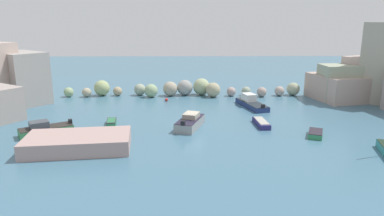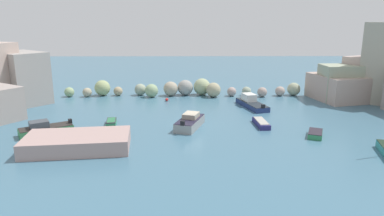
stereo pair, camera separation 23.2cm
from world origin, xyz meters
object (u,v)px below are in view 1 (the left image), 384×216
at_px(stone_dock, 78,142).
at_px(moored_boat_2, 45,129).
at_px(channel_buoy, 166,100).
at_px(moored_boat_4, 111,122).
at_px(moored_boat_6, 261,123).
at_px(moored_boat_1, 316,134).
at_px(moored_boat_3, 190,122).
at_px(moored_boat_5, 251,103).

distance_m(stone_dock, moored_boat_2, 6.75).
distance_m(channel_buoy, moored_boat_2, 19.90).
xyz_separation_m(moored_boat_4, moored_boat_6, (17.62, -0.67, 0.01)).
xyz_separation_m(moored_boat_1, moored_boat_6, (-4.92, 4.03, 0.01)).
bearing_deg(channel_buoy, moored_boat_1, -45.25).
xyz_separation_m(channel_buoy, moored_boat_1, (16.69, -16.84, 0.06)).
bearing_deg(moored_boat_1, stone_dock, 120.55).
xyz_separation_m(stone_dock, channel_buoy, (7.27, 20.33, -0.49)).
height_order(moored_boat_4, moored_boat_6, moored_boat_6).
relative_size(moored_boat_3, moored_boat_6, 1.40).
bearing_deg(moored_boat_6, channel_buoy, -140.94).
height_order(moored_boat_5, moored_boat_6, moored_boat_5).
height_order(stone_dock, moored_boat_3, moored_boat_3).
height_order(channel_buoy, moored_boat_1, moored_boat_1).
xyz_separation_m(moored_boat_2, moored_boat_6, (23.97, 2.91, -0.27)).
height_order(channel_buoy, moored_boat_2, moored_boat_2).
bearing_deg(channel_buoy, moored_boat_6, -47.42).
height_order(channel_buoy, moored_boat_3, moored_boat_3).
relative_size(channel_buoy, moored_boat_2, 0.08).
xyz_separation_m(moored_boat_5, moored_boat_6, (-0.44, -9.04, -0.27)).
relative_size(stone_dock, moored_boat_1, 3.23).
distance_m(stone_dock, moored_boat_6, 20.47).
bearing_deg(moored_boat_2, moored_boat_4, 177.80).
bearing_deg(moored_boat_2, moored_boat_1, 146.19).
height_order(moored_boat_1, moored_boat_6, moored_boat_6).
xyz_separation_m(channel_buoy, moored_boat_6, (11.77, -12.81, 0.07)).
bearing_deg(moored_boat_4, moored_boat_5, -73.11).
distance_m(moored_boat_3, moored_boat_4, 9.38).
relative_size(moored_boat_2, moored_boat_5, 0.79).
bearing_deg(stone_dock, moored_boat_2, 136.88).
height_order(moored_boat_2, moored_boat_4, moored_boat_2).
distance_m(moored_boat_2, moored_boat_5, 27.18).
xyz_separation_m(moored_boat_2, moored_boat_4, (6.35, 3.58, -0.28)).
xyz_separation_m(moored_boat_3, moored_boat_5, (8.78, 9.68, -0.07)).
distance_m(moored_boat_4, moored_boat_6, 17.63).
bearing_deg(stone_dock, moored_boat_6, 21.57).
xyz_separation_m(stone_dock, moored_boat_1, (23.96, 3.50, -0.43)).
bearing_deg(moored_boat_4, channel_buoy, -33.70).
xyz_separation_m(moored_boat_1, moored_boat_5, (-4.48, 13.07, 0.28)).
bearing_deg(channel_buoy, stone_dock, -109.66).
distance_m(moored_boat_4, moored_boat_5, 19.91).
height_order(moored_boat_1, moored_boat_5, moored_boat_5).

